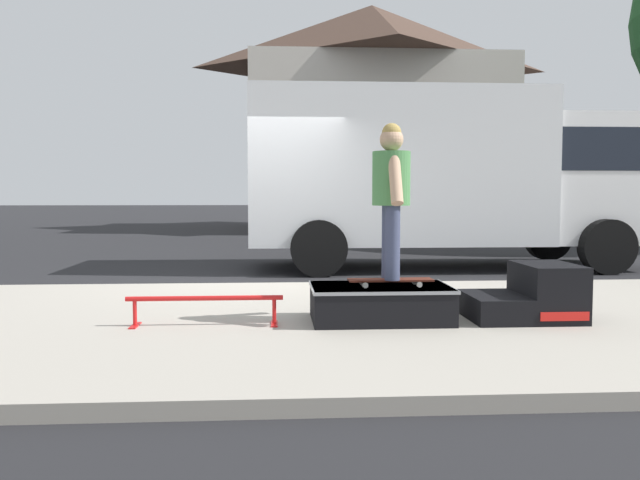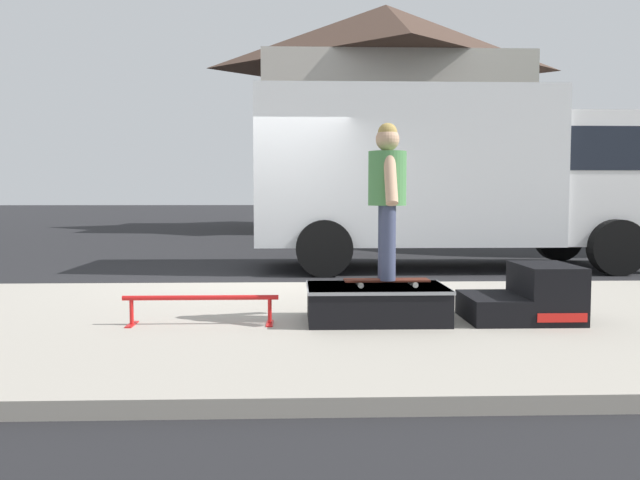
% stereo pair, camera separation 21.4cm
% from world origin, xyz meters
% --- Properties ---
extents(ground_plane, '(140.00, 140.00, 0.00)m').
position_xyz_m(ground_plane, '(0.00, 0.00, 0.00)').
color(ground_plane, black).
extents(sidewalk_slab, '(50.00, 5.00, 0.12)m').
position_xyz_m(sidewalk_slab, '(0.00, -3.00, 0.06)').
color(sidewalk_slab, '#A8A093').
rests_on(sidewalk_slab, ground).
extents(skate_box, '(1.29, 0.81, 0.33)m').
position_xyz_m(skate_box, '(1.15, -3.22, 0.30)').
color(skate_box, black).
rests_on(skate_box, sidewalk_slab).
extents(kicker_ramp, '(1.01, 0.79, 0.52)m').
position_xyz_m(kicker_ramp, '(2.59, -3.22, 0.34)').
color(kicker_ramp, black).
rests_on(kicker_ramp, sidewalk_slab).
extents(grind_rail, '(1.40, 0.28, 0.27)m').
position_xyz_m(grind_rail, '(-0.45, -3.33, 0.32)').
color(grind_rail, red).
rests_on(grind_rail, sidewalk_slab).
extents(skateboard, '(0.78, 0.22, 0.07)m').
position_xyz_m(skateboard, '(1.24, -3.27, 0.51)').
color(skateboard, '#4C1E14').
rests_on(skateboard, skate_box).
extents(skater_kid, '(0.35, 0.73, 1.43)m').
position_xyz_m(skater_kid, '(1.24, -3.27, 1.36)').
color(skater_kid, '#3F4766').
rests_on(skater_kid, skateboard).
extents(box_truck, '(6.91, 2.63, 3.05)m').
position_xyz_m(box_truck, '(3.21, 2.20, 1.70)').
color(box_truck, silver).
rests_on(box_truck, ground).
extents(house_behind, '(9.54, 8.23, 8.40)m').
position_xyz_m(house_behind, '(3.78, 15.64, 4.24)').
color(house_behind, beige).
rests_on(house_behind, ground).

